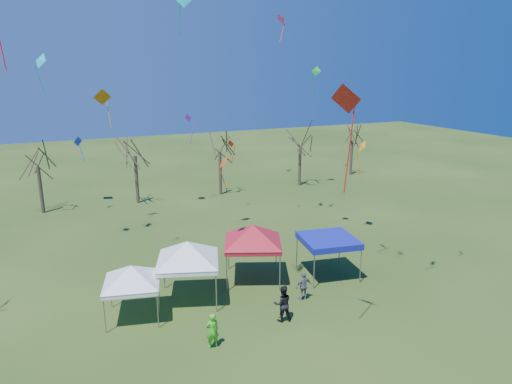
{
  "coord_description": "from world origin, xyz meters",
  "views": [
    {
      "loc": [
        -9.35,
        -19.1,
        12.56
      ],
      "look_at": [
        0.59,
        3.0,
        6.01
      ],
      "focal_mm": 32.0,
      "sensor_mm": 36.0,
      "label": 1
    }
  ],
  "objects_px": {
    "tent_white_mid": "(187,245)",
    "tent_blue": "(328,241)",
    "person_green": "(212,331)",
    "tree_5": "(353,128)",
    "tree_4": "(301,131)",
    "tree_2": "(134,138)",
    "tree_1": "(36,149)",
    "tent_white_west": "(131,269)",
    "tent_red": "(253,228)",
    "tree_3": "(219,136)",
    "person_dark": "(283,304)",
    "person_grey": "(304,286)"
  },
  "relations": [
    {
      "from": "tree_3",
      "to": "tree_4",
      "type": "height_order",
      "value": "tree_3"
    },
    {
      "from": "person_dark",
      "to": "tent_white_mid",
      "type": "bearing_deg",
      "value": -34.34
    },
    {
      "from": "tree_5",
      "to": "tent_red",
      "type": "relative_size",
      "value": 1.73
    },
    {
      "from": "tree_1",
      "to": "tree_5",
      "type": "relative_size",
      "value": 1.01
    },
    {
      "from": "tree_4",
      "to": "person_grey",
      "type": "distance_m",
      "value": 26.81
    },
    {
      "from": "tent_white_mid",
      "to": "tent_red",
      "type": "height_order",
      "value": "tent_red"
    },
    {
      "from": "tree_1",
      "to": "tree_4",
      "type": "height_order",
      "value": "tree_4"
    },
    {
      "from": "tent_white_west",
      "to": "tent_red",
      "type": "relative_size",
      "value": 0.87
    },
    {
      "from": "tree_1",
      "to": "tree_2",
      "type": "bearing_deg",
      "value": -1.85
    },
    {
      "from": "tree_3",
      "to": "tree_4",
      "type": "distance_m",
      "value": 9.32
    },
    {
      "from": "person_green",
      "to": "tree_5",
      "type": "bearing_deg",
      "value": -137.22
    },
    {
      "from": "person_dark",
      "to": "tree_2",
      "type": "bearing_deg",
      "value": -70.08
    },
    {
      "from": "person_dark",
      "to": "tent_red",
      "type": "bearing_deg",
      "value": -82.84
    },
    {
      "from": "tent_blue",
      "to": "person_green",
      "type": "bearing_deg",
      "value": -154.36
    },
    {
      "from": "person_grey",
      "to": "person_dark",
      "type": "bearing_deg",
      "value": 32.97
    },
    {
      "from": "tent_white_mid",
      "to": "person_grey",
      "type": "bearing_deg",
      "value": -24.19
    },
    {
      "from": "tree_1",
      "to": "tent_blue",
      "type": "height_order",
      "value": "tree_1"
    },
    {
      "from": "tree_3",
      "to": "person_dark",
      "type": "height_order",
      "value": "tree_3"
    },
    {
      "from": "person_green",
      "to": "tree_2",
      "type": "bearing_deg",
      "value": -94.88
    },
    {
      "from": "tree_4",
      "to": "tent_blue",
      "type": "relative_size",
      "value": 2.13
    },
    {
      "from": "tree_2",
      "to": "tent_white_west",
      "type": "relative_size",
      "value": 2.19
    },
    {
      "from": "tent_red",
      "to": "person_dark",
      "type": "xyz_separation_m",
      "value": [
        -0.54,
        -4.99,
        -2.36
      ]
    },
    {
      "from": "tree_3",
      "to": "tree_5",
      "type": "height_order",
      "value": "tree_3"
    },
    {
      "from": "tree_4",
      "to": "tree_2",
      "type": "bearing_deg",
      "value": 178.78
    },
    {
      "from": "tent_white_mid",
      "to": "tent_blue",
      "type": "relative_size",
      "value": 1.17
    },
    {
      "from": "tree_2",
      "to": "tent_blue",
      "type": "relative_size",
      "value": 2.21
    },
    {
      "from": "person_grey",
      "to": "person_dark",
      "type": "xyz_separation_m",
      "value": [
        -2.1,
        -1.49,
        0.13
      ]
    },
    {
      "from": "tent_white_west",
      "to": "tent_red",
      "type": "height_order",
      "value": "tent_red"
    },
    {
      "from": "person_dark",
      "to": "person_green",
      "type": "bearing_deg",
      "value": 23.68
    },
    {
      "from": "person_green",
      "to": "tent_blue",
      "type": "bearing_deg",
      "value": -156.64
    },
    {
      "from": "tree_3",
      "to": "tent_white_west",
      "type": "xyz_separation_m",
      "value": [
        -12.44,
        -21.09,
        -3.34
      ]
    },
    {
      "from": "tree_3",
      "to": "tree_5",
      "type": "relative_size",
      "value": 1.06
    },
    {
      "from": "tree_2",
      "to": "tent_blue",
      "type": "xyz_separation_m",
      "value": [
        7.92,
        -21.25,
        -3.97
      ]
    },
    {
      "from": "tree_3",
      "to": "tree_1",
      "type": "bearing_deg",
      "value": 177.94
    },
    {
      "from": "tree_5",
      "to": "tent_white_mid",
      "type": "xyz_separation_m",
      "value": [
        -26.96,
        -22.44,
        -2.47
      ]
    },
    {
      "from": "person_green",
      "to": "tree_3",
      "type": "bearing_deg",
      "value": -113.0
    },
    {
      "from": "tree_3",
      "to": "tree_5",
      "type": "bearing_deg",
      "value": 6.52
    },
    {
      "from": "tent_white_west",
      "to": "person_grey",
      "type": "height_order",
      "value": "tent_white_west"
    },
    {
      "from": "tent_white_mid",
      "to": "person_dark",
      "type": "xyz_separation_m",
      "value": [
        3.76,
        -4.12,
        -2.3
      ]
    },
    {
      "from": "tree_3",
      "to": "tent_white_west",
      "type": "distance_m",
      "value": 24.71
    },
    {
      "from": "person_grey",
      "to": "person_green",
      "type": "bearing_deg",
      "value": 17.58
    },
    {
      "from": "tree_4",
      "to": "tent_blue",
      "type": "bearing_deg",
      "value": -115.15
    },
    {
      "from": "tree_3",
      "to": "tent_blue",
      "type": "relative_size",
      "value": 2.14
    },
    {
      "from": "tent_white_mid",
      "to": "tent_blue",
      "type": "distance_m",
      "value": 8.86
    },
    {
      "from": "tent_white_mid",
      "to": "person_green",
      "type": "bearing_deg",
      "value": -93.41
    },
    {
      "from": "tree_3",
      "to": "tent_red",
      "type": "height_order",
      "value": "tree_3"
    },
    {
      "from": "tent_blue",
      "to": "tent_white_mid",
      "type": "bearing_deg",
      "value": 176.73
    },
    {
      "from": "tree_3",
      "to": "tree_5",
      "type": "distance_m",
      "value": 17.81
    },
    {
      "from": "tree_4",
      "to": "tent_white_west",
      "type": "relative_size",
      "value": 2.11
    },
    {
      "from": "tree_2",
      "to": "tent_red",
      "type": "bearing_deg",
      "value": -80.24
    }
  ]
}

